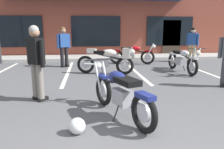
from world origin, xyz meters
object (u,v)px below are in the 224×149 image
(motorcycle_foreground_classic, at_px, (120,92))
(person_by_back_row, at_px, (192,42))
(helmet_on_pavement, at_px, (77,126))
(motorcycle_red_sportbike, at_px, (108,59))
(motorcycle_blue_standard, at_px, (182,60))
(motorcycle_black_cruiser, at_px, (132,54))
(person_in_black_shirt, at_px, (36,59))
(person_near_building, at_px, (64,44))

(motorcycle_foreground_classic, distance_m, person_by_back_row, 7.86)
(helmet_on_pavement, bearing_deg, motorcycle_foreground_classic, 39.29)
(motorcycle_red_sportbike, height_order, motorcycle_blue_standard, same)
(motorcycle_black_cruiser, relative_size, person_by_back_row, 1.23)
(motorcycle_black_cruiser, relative_size, motorcycle_blue_standard, 0.98)
(motorcycle_black_cruiser, xyz_separation_m, person_by_back_row, (3.03, 0.33, 0.49))
(motorcycle_black_cruiser, bearing_deg, motorcycle_red_sportbike, -121.76)
(motorcycle_foreground_classic, height_order, helmet_on_pavement, motorcycle_foreground_classic)
(motorcycle_foreground_classic, relative_size, motorcycle_blue_standard, 0.95)
(helmet_on_pavement, bearing_deg, motorcycle_blue_standard, 51.05)
(motorcycle_foreground_classic, xyz_separation_m, person_by_back_row, (4.52, 6.42, 0.49))
(person_by_back_row, bearing_deg, motorcycle_red_sportbike, -150.35)
(motorcycle_black_cruiser, height_order, person_in_black_shirt, person_in_black_shirt)
(person_in_black_shirt, bearing_deg, person_by_back_row, 40.31)
(motorcycle_red_sportbike, xyz_separation_m, motorcycle_blue_standard, (2.78, 0.03, -0.07))
(motorcycle_foreground_classic, distance_m, motorcycle_blue_standard, 4.94)
(motorcycle_red_sportbike, bearing_deg, motorcycle_foreground_classic, -92.37)
(motorcycle_blue_standard, bearing_deg, person_in_black_shirt, -148.69)
(person_by_back_row, height_order, person_near_building, same)
(person_by_back_row, bearing_deg, motorcycle_blue_standard, -122.74)
(motorcycle_blue_standard, distance_m, person_near_building, 4.82)
(motorcycle_black_cruiser, height_order, person_near_building, person_near_building)
(motorcycle_foreground_classic, relative_size, person_in_black_shirt, 1.20)
(person_near_building, height_order, helmet_on_pavement, person_near_building)
(person_by_back_row, distance_m, helmet_on_pavement, 8.84)
(motorcycle_red_sportbike, xyz_separation_m, person_in_black_shirt, (-1.86, -2.79, 0.42))
(person_in_black_shirt, height_order, person_near_building, same)
(person_in_black_shirt, xyz_separation_m, person_near_building, (0.16, 4.52, 0.00))
(person_near_building, bearing_deg, motorcycle_blue_standard, -20.74)
(person_near_building, relative_size, helmet_on_pavement, 6.44)
(motorcycle_red_sportbike, height_order, person_near_building, person_near_building)
(motorcycle_red_sportbike, height_order, helmet_on_pavement, motorcycle_red_sportbike)
(motorcycle_blue_standard, bearing_deg, motorcycle_red_sportbike, -179.40)
(motorcycle_foreground_classic, bearing_deg, motorcycle_red_sportbike, 87.63)
(person_in_black_shirt, bearing_deg, person_near_building, 88.03)
(motorcycle_blue_standard, height_order, helmet_on_pavement, motorcycle_blue_standard)
(motorcycle_red_sportbike, relative_size, person_by_back_row, 1.23)
(motorcycle_red_sportbike, xyz_separation_m, helmet_on_pavement, (-0.92, -4.56, -0.40))
(person_in_black_shirt, bearing_deg, helmet_on_pavement, -62.08)
(motorcycle_black_cruiser, height_order, helmet_on_pavement, motorcycle_black_cruiser)
(motorcycle_red_sportbike, distance_m, person_near_building, 2.46)
(motorcycle_black_cruiser, distance_m, motorcycle_blue_standard, 2.57)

